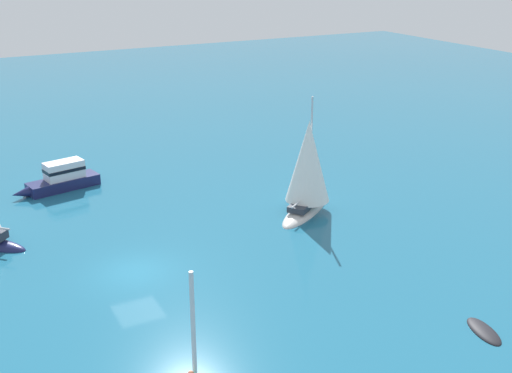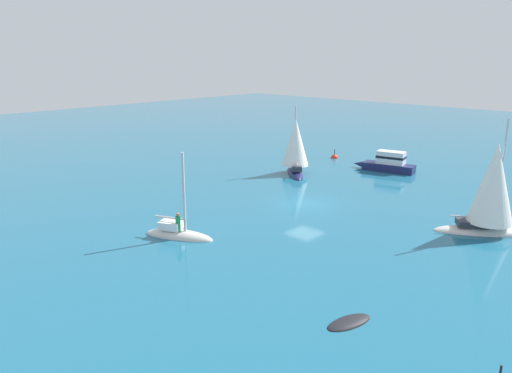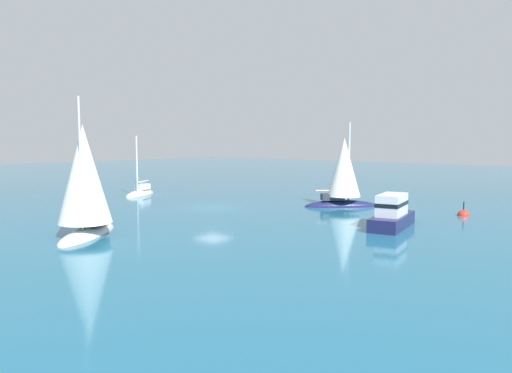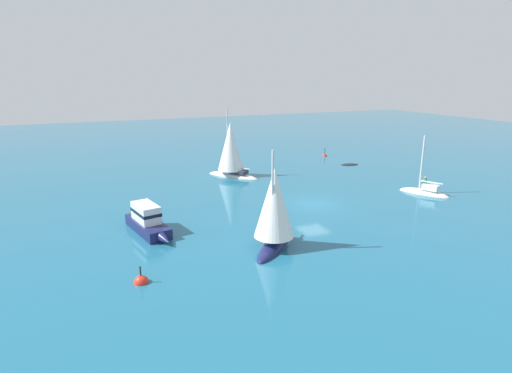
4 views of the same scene
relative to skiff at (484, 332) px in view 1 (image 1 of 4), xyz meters
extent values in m
plane|color=#1E607F|center=(-13.04, -12.46, 0.00)|extent=(160.00, 160.00, 0.00)
ellipsoid|color=black|center=(0.00, 0.00, 0.00)|extent=(2.57, 1.56, 0.37)
cube|color=#191E4C|center=(-27.83, -13.20, 0.39)|extent=(2.66, 5.33, 0.78)
cone|color=#191E4C|center=(-27.20, -16.28, 0.39)|extent=(1.02, 1.41, 0.78)
cube|color=silver|center=(-27.87, -13.04, 1.43)|extent=(1.86, 2.94, 1.29)
cube|color=black|center=(-27.87, -13.04, 1.49)|extent=(1.90, 2.98, 0.24)
ellipsoid|color=silver|center=(-16.00, 0.26, 0.00)|extent=(5.17, 6.28, 0.91)
cube|color=#2D333D|center=(-15.55, -0.37, 0.65)|extent=(2.11, 2.28, 0.39)
cylinder|color=silver|center=(-16.38, 0.79, 4.07)|extent=(0.13, 0.13, 7.23)
cylinder|color=silver|center=(-15.53, -0.40, 1.09)|extent=(1.79, 2.44, 0.11)
cone|color=white|center=(-16.15, 0.47, 3.46)|extent=(4.09, 4.09, 5.42)
cylinder|color=blue|center=(-15.72, -0.04, 0.97)|extent=(0.32, 0.32, 1.03)
sphere|color=#D16C50|center=(-15.72, -0.04, 1.60)|extent=(0.24, 0.24, 0.24)
cylinder|color=silver|center=(-1.71, -13.57, 3.08)|extent=(0.18, 0.18, 5.17)
camera|label=1|loc=(17.32, -20.87, 16.53)|focal=44.63mm
camera|label=2|loc=(17.20, 10.41, 11.63)|focal=34.67mm
camera|label=3|loc=(-41.28, 15.27, 5.41)|focal=35.37mm
camera|label=4|loc=(-32.04, -42.46, 11.18)|focal=28.78mm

